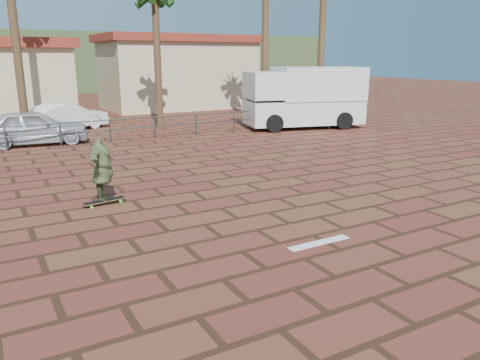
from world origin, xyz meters
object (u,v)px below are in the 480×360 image
object	(u,v)px
car_silver	(34,127)
car_white	(66,117)
campervan	(305,96)
longboard	(105,201)
skateboarder	(102,170)

from	to	relation	value
car_silver	car_white	world-z (taller)	car_silver
campervan	longboard	bearing A→B (deg)	-131.84
longboard	car_white	xyz separation A→B (m)	(1.37, 13.13, 0.59)
skateboarder	car_white	bearing A→B (deg)	13.76
longboard	car_silver	world-z (taller)	car_silver
campervan	car_silver	size ratio (longest dim) A/B	1.47
skateboarder	campervan	xyz separation A→B (m)	(12.20, 8.12, 0.71)
car_white	campervan	bearing A→B (deg)	-135.89
longboard	skateboarder	size ratio (longest dim) A/B	0.58
campervan	car_silver	distance (m)	12.82
longboard	car_silver	bearing A→B (deg)	83.62
longboard	skateboarder	world-z (taller)	skateboarder
car_white	car_silver	bearing A→B (deg)	130.89
campervan	car_silver	world-z (taller)	campervan
skateboarder	car_white	size ratio (longest dim) A/B	0.47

